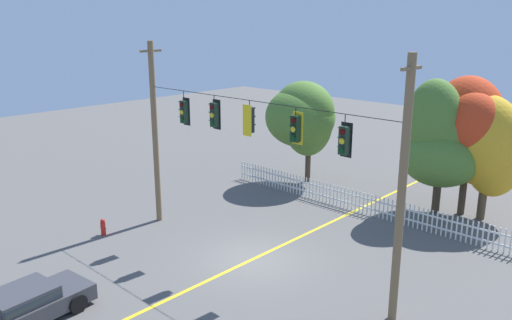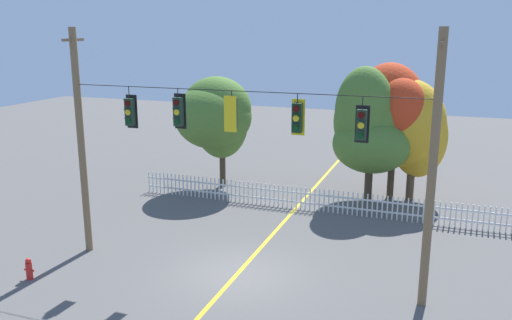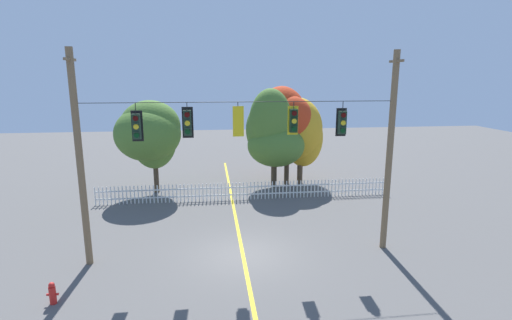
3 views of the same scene
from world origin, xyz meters
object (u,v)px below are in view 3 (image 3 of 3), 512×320
Objects in this scene: traffic_signal_eastbound_side at (293,121)px; traffic_signal_northbound_primary at (342,122)px; traffic_signal_southbound_primary at (238,121)px; traffic_signal_northbound_secondary at (137,126)px; autumn_maple_near_fence at (150,133)px; autumn_oak_far_east at (287,122)px; fire_hydrant at (52,293)px; autumn_maple_mid at (273,133)px; traffic_signal_westbound_side at (188,123)px; autumn_maple_far_west at (299,133)px.

traffic_signal_eastbound_side is 0.93× the size of traffic_signal_northbound_primary.
traffic_signal_northbound_secondary is at bearing 179.72° from traffic_signal_southbound_primary.
autumn_oak_far_east is at bearing 9.93° from autumn_maple_near_fence.
traffic_signal_eastbound_side is 10.57m from fire_hydrant.
autumn_maple_near_fence is at bearing -175.97° from autumn_maple_mid.
autumn_maple_mid is (0.85, 10.04, -1.95)m from traffic_signal_eastbound_side.
traffic_signal_northbound_secondary is at bearing 47.87° from fire_hydrant.
traffic_signal_southbound_primary is at bearing -110.86° from autumn_oak_far_east.
traffic_signal_westbound_side reaches higher than autumn_maple_far_west.
autumn_maple_far_west is at bearing 50.02° from fire_hydrant.
traffic_signal_southbound_primary is at bearing -0.56° from traffic_signal_westbound_side.
autumn_maple_near_fence is 0.90× the size of autumn_maple_mid.
traffic_signal_eastbound_side is (6.12, -0.00, 0.13)m from traffic_signal_northbound_secondary.
autumn_maple_near_fence is at bearing -171.81° from autumn_maple_far_west.
autumn_maple_mid is (7.91, 0.56, -0.25)m from autumn_maple_near_fence.
traffic_signal_eastbound_side and traffic_signal_northbound_primary have the same top height.
traffic_signal_southbound_primary is at bearing -63.02° from autumn_maple_near_fence.
autumn_maple_near_fence is (-7.07, 9.48, -1.70)m from traffic_signal_eastbound_side.
traffic_signal_southbound_primary reaches higher than fire_hydrant.
traffic_signal_northbound_secondary is 1.04× the size of traffic_signal_northbound_primary.
traffic_signal_westbound_side is 0.23× the size of autumn_maple_near_fence.
autumn_maple_far_west is at bearing 57.19° from traffic_signal_westbound_side.
traffic_signal_southbound_primary is 10.80m from autumn_maple_near_fence.
traffic_signal_northbound_primary is at bearing -0.00° from traffic_signal_eastbound_side.
autumn_oak_far_east reaches higher than traffic_signal_southbound_primary.
traffic_signal_northbound_secondary is 0.25× the size of autumn_maple_far_west.
traffic_signal_northbound_secondary is 1.11× the size of traffic_signal_eastbound_side.
fire_hydrant is (-11.52, -13.73, -3.24)m from autumn_maple_far_west.
autumn_maple_mid reaches higher than traffic_signal_northbound_secondary.
autumn_maple_mid is (3.08, 10.06, -1.97)m from traffic_signal_southbound_primary.
autumn_oak_far_east is (9.06, 1.59, 0.33)m from autumn_maple_near_fence.
traffic_signal_northbound_secondary is 0.22× the size of autumn_oak_far_east.
autumn_maple_far_west is (7.03, 10.91, -2.05)m from traffic_signal_westbound_side.
fire_hydrant is (-8.68, -2.83, -5.32)m from traffic_signal_eastbound_side.
autumn_oak_far_east reaches higher than autumn_maple_far_west.
autumn_maple_mid is 16.36m from fire_hydrant.
traffic_signal_eastbound_side is at bearing -100.21° from autumn_oak_far_east.
fire_hydrant is at bearing -126.53° from autumn_maple_mid.
traffic_signal_westbound_side is 11.40m from autumn_maple_mid.
autumn_oak_far_east is at bearing 52.46° from fire_hydrant.
traffic_signal_eastbound_side is 11.46m from autumn_maple_far_west.
autumn_maple_mid reaches higher than traffic_signal_westbound_side.
autumn_oak_far_east is at bearing 169.19° from autumn_maple_far_west.
traffic_signal_eastbound_side reaches higher than autumn_maple_near_fence.
autumn_maple_far_west reaches higher than autumn_maple_near_fence.
traffic_signal_northbound_secondary is at bearing -126.26° from autumn_oak_far_east.
traffic_signal_southbound_primary is 11.94m from autumn_oak_far_east.
traffic_signal_northbound_primary is 11.11m from autumn_maple_far_west.
autumn_maple_mid reaches higher than traffic_signal_eastbound_side.
autumn_oak_far_east reaches higher than traffic_signal_westbound_side.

